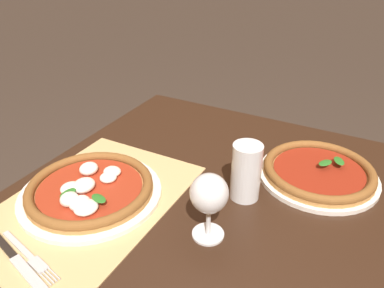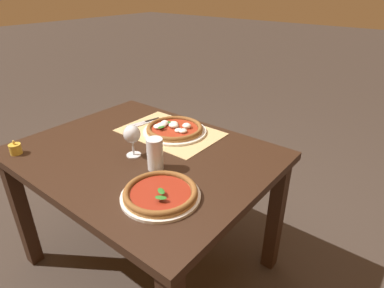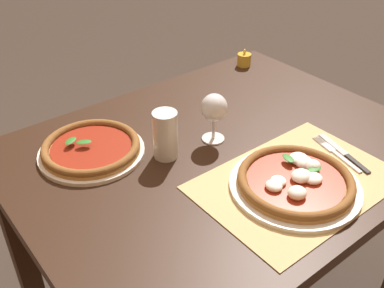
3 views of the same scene
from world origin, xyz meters
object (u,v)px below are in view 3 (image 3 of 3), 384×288
object	(u,v)px
votive_candle	(244,60)
wine_glass	(214,110)
pizza_near	(296,181)
fork	(336,154)
pizza_far	(91,148)
pint_glass	(165,136)
knife	(343,153)

from	to	relation	value
votive_candle	wine_glass	bearing A→B (deg)	-143.33
pizza_near	votive_candle	world-z (taller)	votive_candle
wine_glass	fork	bearing A→B (deg)	-51.68
fork	votive_candle	distance (m)	0.67
wine_glass	votive_candle	world-z (taller)	wine_glass
wine_glass	fork	xyz separation A→B (m)	(0.23, -0.29, -0.10)
pizza_far	fork	world-z (taller)	pizza_far
pizza_far	pint_glass	size ratio (longest dim) A/B	2.14
pizza_far	wine_glass	distance (m)	0.38
pizza_near	votive_candle	distance (m)	0.79
pint_glass	fork	bearing A→B (deg)	-38.04
wine_glass	knife	xyz separation A→B (m)	(0.25, -0.30, -0.10)
wine_glass	pizza_near	bearing A→B (deg)	-87.06
pizza_near	knife	world-z (taller)	pizza_near
knife	votive_candle	size ratio (longest dim) A/B	2.94
knife	wine_glass	bearing A→B (deg)	129.69
pizza_near	knife	bearing A→B (deg)	3.64
fork	votive_candle	world-z (taller)	votive_candle
pizza_far	wine_glass	xyz separation A→B (m)	(0.33, -0.16, 0.09)
pizza_near	pizza_far	world-z (taller)	pizza_near
wine_glass	fork	size ratio (longest dim) A/B	0.78
pint_glass	fork	world-z (taller)	pint_glass
pizza_near	pint_glass	xyz separation A→B (m)	(-0.18, 0.33, 0.05)
pizza_far	pint_glass	distance (m)	0.23
pizza_near	knife	size ratio (longest dim) A/B	1.64
pizza_near	wine_glass	distance (m)	0.32
fork	votive_candle	bearing A→B (deg)	69.94
pizza_far	wine_glass	bearing A→B (deg)	-26.19
pizza_near	fork	xyz separation A→B (m)	(0.21, 0.03, -0.02)
pizza_near	pizza_far	bearing A→B (deg)	126.08
pizza_far	wine_glass	size ratio (longest dim) A/B	2.01
pizza_far	pint_glass	xyz separation A→B (m)	(0.17, -0.14, 0.05)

